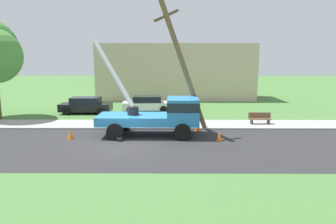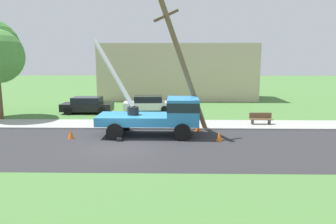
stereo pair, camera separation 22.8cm
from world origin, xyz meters
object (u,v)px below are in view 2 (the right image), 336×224
(traffic_cone_ahead, at_px, (219,136))
(parked_sedan_black, at_px, (87,105))
(traffic_cone_behind, at_px, (71,134))
(park_bench, at_px, (261,119))
(parked_sedan_white, at_px, (148,104))
(traffic_cone_curbside, at_px, (198,127))
(leaning_utility_pole, at_px, (184,66))
(utility_truck, at_px, (162,113))

(traffic_cone_ahead, bearing_deg, parked_sedan_black, 137.87)
(traffic_cone_ahead, bearing_deg, traffic_cone_behind, 177.37)
(park_bench, bearing_deg, parked_sedan_white, 146.04)
(park_bench, bearing_deg, traffic_cone_behind, -161.96)
(traffic_cone_ahead, xyz_separation_m, park_bench, (3.60, 4.45, 0.18))
(traffic_cone_curbside, distance_m, parked_sedan_white, 8.64)
(leaning_utility_pole, xyz_separation_m, traffic_cone_ahead, (2.02, -2.10, -3.99))
(traffic_cone_ahead, xyz_separation_m, traffic_cone_curbside, (-1.04, 2.53, 0.00))
(leaning_utility_pole, relative_size, park_bench, 5.23)
(utility_truck, relative_size, traffic_cone_behind, 12.07)
(leaning_utility_pole, xyz_separation_m, park_bench, (5.63, 2.36, -3.80))
(utility_truck, relative_size, traffic_cone_ahead, 12.07)
(traffic_cone_ahead, relative_size, park_bench, 0.35)
(parked_sedan_black, relative_size, park_bench, 2.75)
(parked_sedan_black, distance_m, park_bench, 14.65)
(utility_truck, distance_m, parked_sedan_white, 9.05)
(utility_truck, xyz_separation_m, traffic_cone_ahead, (3.39, -1.33, -1.13))
(traffic_cone_ahead, bearing_deg, park_bench, 51.02)
(traffic_cone_curbside, bearing_deg, park_bench, 22.45)
(utility_truck, relative_size, park_bench, 4.23)
(utility_truck, height_order, traffic_cone_curbside, utility_truck)
(traffic_cone_ahead, distance_m, park_bench, 5.73)
(park_bench, bearing_deg, traffic_cone_curbside, -157.55)
(utility_truck, height_order, leaning_utility_pole, leaning_utility_pole)
(traffic_cone_ahead, bearing_deg, utility_truck, 158.56)
(traffic_cone_behind, bearing_deg, utility_truck, 9.65)
(traffic_cone_curbside, height_order, parked_sedan_black, parked_sedan_black)
(utility_truck, xyz_separation_m, traffic_cone_behind, (-5.43, -0.92, -1.13))
(parked_sedan_black, height_order, parked_sedan_white, same)
(leaning_utility_pole, distance_m, traffic_cone_behind, 8.06)
(traffic_cone_behind, relative_size, traffic_cone_curbside, 1.00)
(leaning_utility_pole, xyz_separation_m, traffic_cone_behind, (-6.79, -1.69, -3.99))
(parked_sedan_black, xyz_separation_m, parked_sedan_white, (5.28, 0.96, 0.00))
(traffic_cone_ahead, xyz_separation_m, parked_sedan_black, (-10.24, 9.26, 0.43))
(parked_sedan_white, bearing_deg, leaning_utility_pole, -70.13)
(traffic_cone_behind, bearing_deg, parked_sedan_white, 68.53)
(traffic_cone_behind, bearing_deg, park_bench, 18.04)
(traffic_cone_behind, xyz_separation_m, traffic_cone_curbside, (7.78, 2.13, 0.00))
(traffic_cone_ahead, relative_size, parked_sedan_white, 0.12)
(utility_truck, distance_m, traffic_cone_behind, 5.62)
(utility_truck, distance_m, traffic_cone_ahead, 3.81)
(parked_sedan_white, height_order, park_bench, parked_sedan_white)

